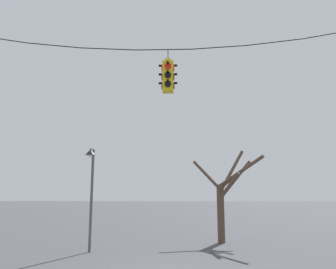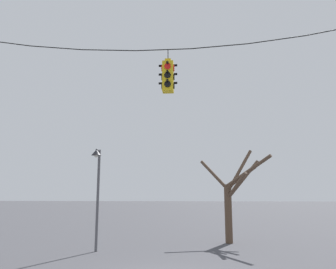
% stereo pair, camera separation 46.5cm
% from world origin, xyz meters
% --- Properties ---
extents(span_wire, '(12.34, 0.03, 0.63)m').
position_xyz_m(span_wire, '(0.00, 0.04, 7.18)').
color(span_wire, black).
extents(traffic_light_near_right_pole, '(0.58, 0.58, 1.39)m').
position_xyz_m(traffic_light_near_right_pole, '(0.15, 0.04, 6.09)').
color(traffic_light_near_right_pole, yellow).
extents(street_lamp, '(0.43, 0.75, 4.47)m').
position_xyz_m(street_lamp, '(-3.41, 4.76, 3.21)').
color(street_lamp, '#515156').
rests_on(street_lamp, ground_plane).
extents(bare_tree, '(3.48, 2.78, 4.91)m').
position_xyz_m(bare_tree, '(2.93, 7.92, 2.44)').
color(bare_tree, brown).
rests_on(bare_tree, ground_plane).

